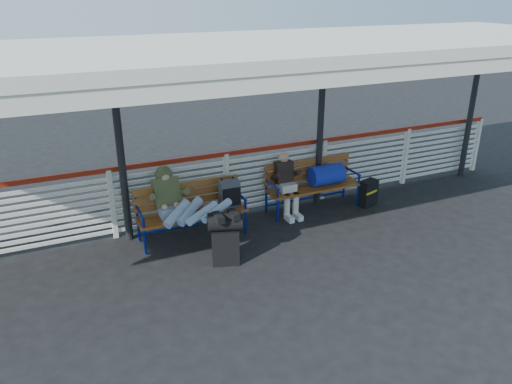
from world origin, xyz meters
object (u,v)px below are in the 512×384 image
bench_right (320,177)px  companion_person (287,184)px  traveler_man (188,207)px  luggage_stack (225,236)px  suitcase_side (368,193)px  bench_left (203,202)px

bench_right → companion_person: (-0.69, 0.00, -0.02)m
traveler_man → companion_person: traveler_man is taller
luggage_stack → traveler_man: (-0.35, 0.69, 0.25)m
bench_right → suitcase_side: 1.02m
luggage_stack → suitcase_side: luggage_stack is taller
bench_left → suitcase_side: bearing=-2.4°
bench_right → traveler_man: (-2.69, -0.51, 0.10)m
bench_right → suitcase_side: bearing=-18.2°
bench_right → traveler_man: size_ratio=1.10×
traveler_man → companion_person: size_ratio=1.43×
companion_person → suitcase_side: size_ratio=2.27×
bench_left → traveler_man: 0.50m
luggage_stack → traveler_man: bearing=134.1°
luggage_stack → suitcase_side: 3.38m
luggage_stack → companion_person: bearing=53.2°
traveler_man → suitcase_side: size_ratio=3.24×
bench_right → suitcase_side: size_ratio=3.57×
bench_left → companion_person: size_ratio=1.57×
traveler_man → suitcase_side: bearing=3.3°
luggage_stack → bench_right: (2.34, 1.19, 0.16)m
traveler_man → luggage_stack: bearing=-63.3°
luggage_stack → bench_right: bearing=44.3°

